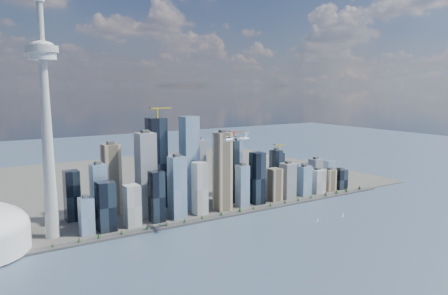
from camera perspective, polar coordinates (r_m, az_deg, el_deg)
ground at (r=766.22m, az=7.09°, el=-14.20°), size 4000.00×4000.00×0.00m
seawall at (r=959.13m, az=-2.62°, el=-9.39°), size 1100.00×22.00×4.00m
land at (r=1355.13m, az=-12.22°, el=-4.39°), size 1400.00×900.00×3.00m
shoreline_trees at (r=957.12m, az=-2.62°, el=-9.00°), size 960.53×7.20×8.80m
skyscraper_cluster at (r=1042.61m, az=-2.19°, el=-3.89°), size 736.00×142.00×238.92m
needle_tower at (r=868.87m, az=-22.25°, el=3.92°), size 56.00×56.00×550.50m
airplane at (r=859.19m, az=1.62°, el=1.11°), size 63.99×56.53×15.62m
sailboat_west at (r=972.88m, az=12.11°, el=-9.26°), size 6.17×1.79×8.59m
sailboat_east at (r=1021.60m, az=15.30°, el=-8.51°), size 6.88×3.72×9.65m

